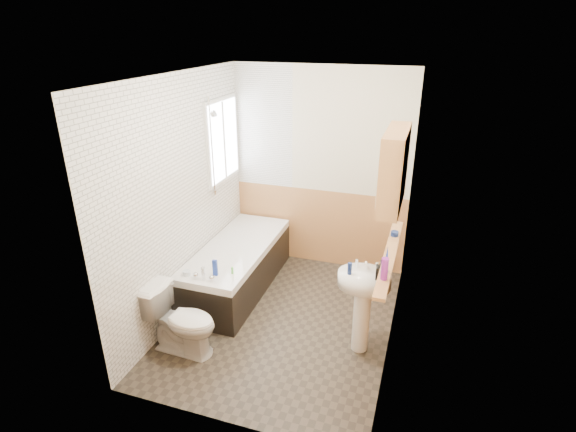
{
  "coord_description": "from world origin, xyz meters",
  "views": [
    {
      "loc": [
        1.28,
        -3.75,
        2.9
      ],
      "look_at": [
        0.0,
        0.15,
        1.15
      ],
      "focal_mm": 28.0,
      "sensor_mm": 36.0,
      "label": 1
    }
  ],
  "objects_px": {
    "toilet": "(182,321)",
    "pine_shelf": "(390,255)",
    "sink": "(363,296)",
    "medicine_cabinet": "(394,169)",
    "bathtub": "(237,266)"
  },
  "relations": [
    {
      "from": "pine_shelf",
      "to": "bathtub",
      "type": "bearing_deg",
      "value": 161.44
    },
    {
      "from": "bathtub",
      "to": "medicine_cabinet",
      "type": "height_order",
      "value": "medicine_cabinet"
    },
    {
      "from": "sink",
      "to": "pine_shelf",
      "type": "xyz_separation_m",
      "value": [
        0.2,
        0.06,
        0.43
      ]
    },
    {
      "from": "bathtub",
      "to": "sink",
      "type": "height_order",
      "value": "sink"
    },
    {
      "from": "bathtub",
      "to": "toilet",
      "type": "distance_m",
      "value": 1.2
    },
    {
      "from": "sink",
      "to": "pine_shelf",
      "type": "bearing_deg",
      "value": 2.67
    },
    {
      "from": "toilet",
      "to": "pine_shelf",
      "type": "height_order",
      "value": "pine_shelf"
    },
    {
      "from": "toilet",
      "to": "sink",
      "type": "distance_m",
      "value": 1.71
    },
    {
      "from": "toilet",
      "to": "medicine_cabinet",
      "type": "distance_m",
      "value": 2.38
    },
    {
      "from": "bathtub",
      "to": "sink",
      "type": "xyz_separation_m",
      "value": [
        1.57,
        -0.65,
        0.31
      ]
    },
    {
      "from": "sink",
      "to": "medicine_cabinet",
      "type": "relative_size",
      "value": 1.36
    },
    {
      "from": "sink",
      "to": "pine_shelf",
      "type": "height_order",
      "value": "pine_shelf"
    },
    {
      "from": "pine_shelf",
      "to": "sink",
      "type": "bearing_deg",
      "value": -164.37
    },
    {
      "from": "bathtub",
      "to": "pine_shelf",
      "type": "relative_size",
      "value": 1.21
    },
    {
      "from": "toilet",
      "to": "pine_shelf",
      "type": "bearing_deg",
      "value": -69.04
    }
  ]
}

